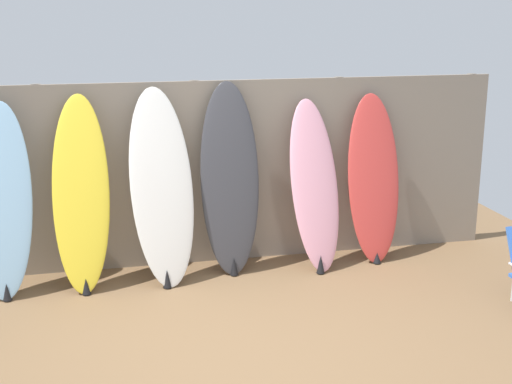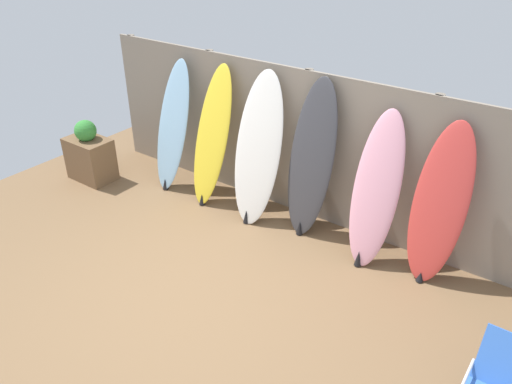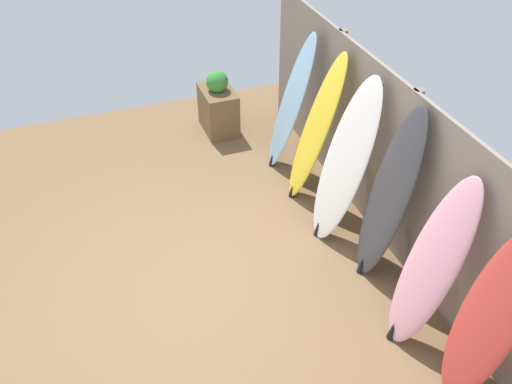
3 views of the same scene
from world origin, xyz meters
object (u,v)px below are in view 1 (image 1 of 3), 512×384
object	(u,v)px
surfboard_yellow_1	(81,195)
surfboard_charcoal_3	(230,180)
surfboard_white_2	(162,189)
surfboard_skyblue_0	(2,202)
surfboard_pink_4	(315,186)
surfboard_red_5	(373,179)

from	to	relation	value
surfboard_yellow_1	surfboard_charcoal_3	size ratio (longest dim) A/B	0.96
surfboard_yellow_1	surfboard_white_2	xyz separation A→B (m)	(0.72, -0.02, 0.02)
surfboard_skyblue_0	surfboard_pink_4	distance (m)	2.85
surfboard_skyblue_0	surfboard_pink_4	world-z (taller)	surfboard_skyblue_0
surfboard_yellow_1	surfboard_charcoal_3	distance (m)	1.37
surfboard_pink_4	surfboard_red_5	world-z (taller)	surfboard_red_5
surfboard_white_2	surfboard_red_5	xyz separation A→B (m)	(2.10, 0.11, -0.05)
surfboard_yellow_1	surfboard_charcoal_3	xyz separation A→B (m)	(1.37, 0.09, 0.04)
surfboard_skyblue_0	surfboard_pink_4	xyz separation A→B (m)	(2.85, 0.04, -0.03)
surfboard_charcoal_3	surfboard_pink_4	distance (m)	0.82
surfboard_pink_4	surfboard_white_2	bearing A→B (deg)	-178.33
surfboard_pink_4	surfboard_red_5	distance (m)	0.63
surfboard_skyblue_0	surfboard_red_5	size ratio (longest dim) A/B	1.02
surfboard_white_2	surfboard_red_5	bearing A→B (deg)	3.07
surfboard_skyblue_0	surfboard_red_5	xyz separation A→B (m)	(3.48, 0.11, -0.01)
surfboard_skyblue_0	surfboard_yellow_1	bearing A→B (deg)	0.89
surfboard_skyblue_0	surfboard_pink_4	bearing A→B (deg)	0.73
surfboard_yellow_1	surfboard_pink_4	bearing A→B (deg)	0.68
surfboard_skyblue_0	surfboard_charcoal_3	xyz separation A→B (m)	(2.04, 0.10, 0.06)
surfboard_red_5	surfboard_white_2	bearing A→B (deg)	-176.93
surfboard_skyblue_0	surfboard_white_2	distance (m)	1.39
surfboard_pink_4	surfboard_red_5	xyz separation A→B (m)	(0.63, 0.07, 0.02)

